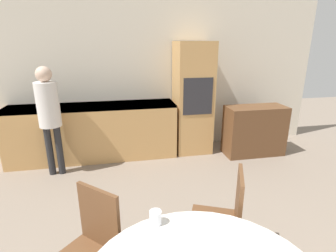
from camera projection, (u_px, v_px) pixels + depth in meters
The scene contains 8 objects.
wall_back at pixel (147, 77), 4.59m from camera, with size 6.29×0.05×2.60m.
kitchen_counter at pixel (94, 131), 4.35m from camera, with size 2.70×0.60×0.91m.
oven_unit at pixel (193, 99), 4.52m from camera, with size 0.61×0.59×1.90m.
sideboard at pixel (254, 131), 4.52m from camera, with size 1.01×0.45×0.85m.
chair_far_left at pixel (91, 245), 1.85m from camera, with size 0.57×0.57×0.92m.
chair_far_right at pixel (225, 217), 2.15m from camera, with size 0.53×0.53×0.92m.
person_standing at pixel (49, 110), 3.64m from camera, with size 0.30×0.30×1.58m.
cup at pixel (155, 218), 1.73m from camera, with size 0.08×0.08×0.10m.
Camera 1 is at (-0.54, 0.13, 1.89)m, focal length 28.00 mm.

